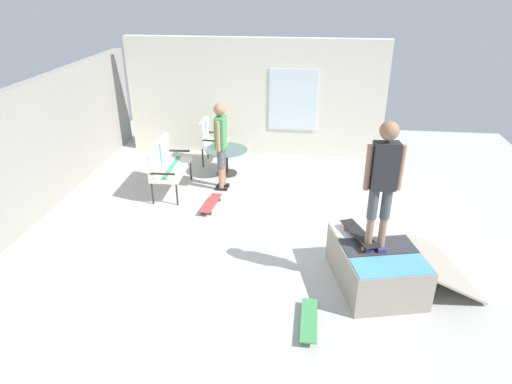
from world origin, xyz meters
TOP-DOWN VIEW (x-y plane):
  - ground_plane at (0.00, 0.00)m, footprint 12.00×12.00m
  - back_wall_cinderblock at (0.00, 4.00)m, footprint 9.00×0.20m
  - house_facade at (3.80, 0.49)m, footprint 0.23×6.00m
  - skate_ramp at (-1.19, -1.84)m, footprint 1.79×2.10m
  - patio_bench at (1.38, 1.97)m, footprint 1.27×0.59m
  - patio_chair_near_house at (2.99, 1.43)m, footprint 0.62×0.55m
  - patio_table at (2.38, 0.94)m, footprint 0.90×0.90m
  - person_watching at (1.64, 0.90)m, footprint 0.48×0.26m
  - person_skater at (-1.28, -1.73)m, footprint 0.27×0.48m
  - skateboard_by_bench at (0.78, 0.96)m, footprint 0.82×0.28m
  - skateboard_spare at (-2.19, -0.90)m, footprint 0.80×0.21m
  - skateboard_on_ramp at (-1.06, -1.55)m, footprint 0.81×0.50m

SIDE VIEW (x-z plane):
  - ground_plane at x=0.00m, z-range -0.10..0.00m
  - skateboard_by_bench at x=0.78m, z-range 0.03..0.14m
  - skateboard_spare at x=-2.19m, z-range 0.03..0.14m
  - skate_ramp at x=-1.19m, z-range 0.00..0.61m
  - patio_table at x=2.38m, z-range 0.12..0.69m
  - patio_chair_near_house at x=2.99m, z-range 0.10..1.12m
  - patio_bench at x=1.38m, z-range 0.11..1.13m
  - skateboard_on_ramp at x=-1.06m, z-range 0.64..0.75m
  - person_watching at x=1.64m, z-range 0.16..1.92m
  - back_wall_cinderblock at x=0.00m, z-range 0.00..2.31m
  - house_facade at x=3.80m, z-range 0.00..2.70m
  - person_skater at x=-1.28m, z-range 0.77..2.54m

